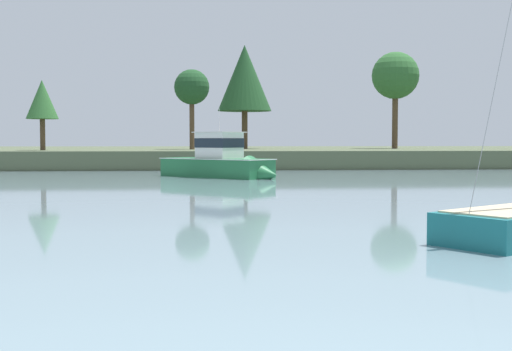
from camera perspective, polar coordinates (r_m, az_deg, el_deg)
far_shore_bank at (r=89.00m, az=-3.49°, el=1.80°), size 229.24×58.52×1.72m
cruiser_green at (r=48.33m, az=-2.63°, el=0.68°), size 9.14×9.01×5.99m
shore_tree_inland_b at (r=72.83m, az=-5.49°, el=7.43°), size 3.78×3.78×8.61m
shore_tree_center at (r=79.83m, az=-0.98°, el=8.27°), size 6.37×6.37×12.25m
shore_tree_inland_a at (r=69.32m, az=-17.75°, el=6.13°), size 3.13×3.13×6.91m
shore_tree_right at (r=83.90m, az=11.79°, el=8.27°), size 5.71×5.71×11.73m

